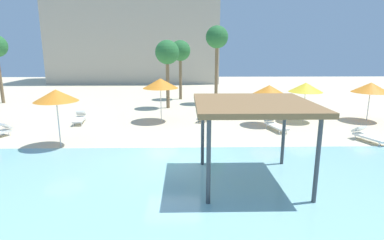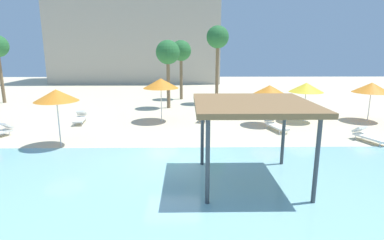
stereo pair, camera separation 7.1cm
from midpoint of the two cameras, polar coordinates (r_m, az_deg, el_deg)
ground_plane at (r=13.82m, az=-3.63°, el=-7.16°), size 80.00×80.00×0.00m
lagoon_water at (r=9.08m, az=-5.05°, el=-18.58°), size 44.00×13.50×0.04m
shade_pavilion at (r=10.97m, az=11.04°, el=2.33°), size 4.03×4.03×2.97m
beach_umbrella_orange_1 at (r=19.96m, az=13.88°, el=5.42°), size 2.05×2.05×2.53m
beach_umbrella_orange_2 at (r=16.29m, az=-23.83°, el=4.13°), size 2.09×2.09×2.85m
beach_umbrella_orange_3 at (r=20.44m, az=-5.91°, el=6.71°), size 2.32×2.32×2.86m
beach_umbrella_orange_4 at (r=23.63m, az=29.91°, el=5.20°), size 2.38×2.38×2.57m
beach_umbrella_yellow_6 at (r=21.62m, az=20.05°, el=5.65°), size 2.19×2.19×2.58m
lounge_chair_0 at (r=21.52m, az=-20.00°, el=0.37°), size 0.88×1.96×0.74m
lounge_chair_1 at (r=18.59m, az=29.46°, el=-2.48°), size 1.20×1.99×0.74m
lounge_chair_2 at (r=19.12m, az=14.90°, el=-0.81°), size 1.07×1.99×0.74m
lounge_chair_4 at (r=21.04m, az=2.31°, el=0.88°), size 1.18×1.99×0.74m
palm_tree_0 at (r=29.43m, az=-2.24°, el=12.40°), size 1.90×1.90×5.49m
palm_tree_1 at (r=25.04m, az=-4.66°, el=12.06°), size 1.90×1.90×5.41m
palm_tree_3 at (r=27.19m, az=4.53°, el=14.59°), size 1.90×1.90×6.63m
hotel_block_0 at (r=47.29m, az=-10.25°, el=17.64°), size 22.96×10.10×17.39m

